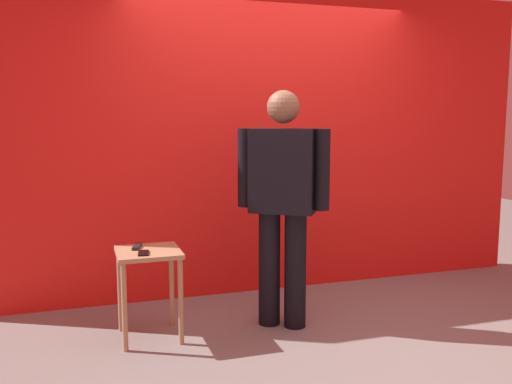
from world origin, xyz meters
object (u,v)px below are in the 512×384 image
Objects in this scene: standing_person at (283,197)px; cell_phone at (143,253)px; tv_remote at (137,246)px; side_table at (149,268)px.

cell_phone is (-1.01, -0.03, -0.33)m from standing_person.
tv_remote is at bearing 171.52° from standing_person.
cell_phone is at bearing -115.10° from side_table.
tv_remote is at bearing 104.69° from cell_phone.
standing_person is 1.08m from side_table.
cell_phone is 0.18m from tv_remote.
tv_remote is (-0.07, 0.09, 0.14)m from side_table.
standing_person is 1.09m from tv_remote.
side_table is (-0.97, 0.06, -0.47)m from standing_person.
side_table is 0.17m from cell_phone.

